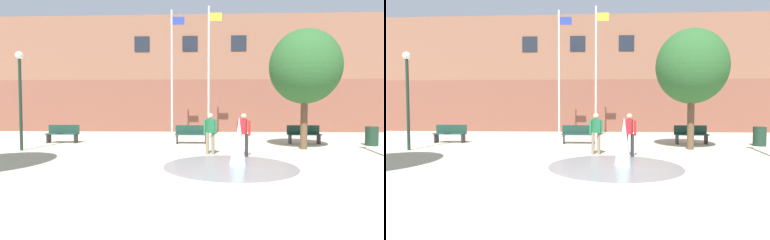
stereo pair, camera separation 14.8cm
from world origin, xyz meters
TOP-DOWN VIEW (x-y plane):
  - ground_plane at (0.00, 0.00)m, footprint 100.00×100.00m
  - library_building at (0.00, 19.01)m, footprint 36.00×6.05m
  - splash_fountain at (2.09, 3.69)m, footprint 4.10×4.10m
  - park_bench_left_of_flagpoles at (-6.15, 9.06)m, footprint 1.60×0.44m
  - park_bench_under_left_flagpole at (0.40, 8.99)m, footprint 1.60×0.44m
  - park_bench_under_right_flagpole at (5.98, 9.18)m, footprint 1.60×0.44m
  - adult_watching at (2.49, 5.15)m, footprint 0.50×0.38m
  - adult_in_red at (1.27, 5.64)m, footprint 0.50×0.39m
  - flagpole_left at (-0.84, 11.84)m, footprint 0.80×0.10m
  - flagpole_right at (1.32, 11.84)m, footprint 0.80×0.10m
  - lamp_post_left_lane at (-6.63, 6.39)m, footprint 0.32×0.32m
  - trash_can at (8.94, 8.59)m, footprint 0.56×0.56m
  - street_tree_near_building at (5.35, 7.27)m, footprint 2.99×2.99m

SIDE VIEW (x-z plane):
  - ground_plane at x=0.00m, z-range 0.00..0.00m
  - trash_can at x=8.94m, z-range 0.00..0.90m
  - park_bench_left_of_flagpoles at x=-6.15m, z-range 0.02..0.93m
  - park_bench_under_left_flagpole at x=0.40m, z-range 0.02..0.93m
  - park_bench_under_right_flagpole at x=5.98m, z-range 0.02..0.93m
  - splash_fountain at x=2.09m, z-range -0.19..1.33m
  - adult_watching at x=2.49m, z-range 0.14..1.73m
  - adult_in_red at x=1.27m, z-range 0.14..1.73m
  - lamp_post_left_lane at x=-6.63m, z-range 0.61..4.74m
  - street_tree_near_building at x=5.35m, z-range 0.97..6.11m
  - flagpole_left at x=-0.84m, z-range 0.24..7.72m
  - flagpole_right at x=1.32m, z-range 0.24..7.93m
  - library_building at x=0.00m, z-range 0.00..8.50m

